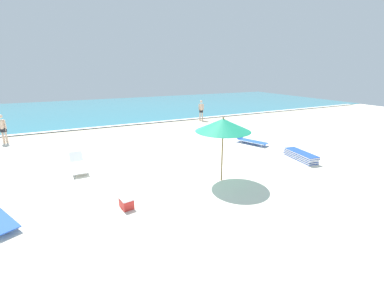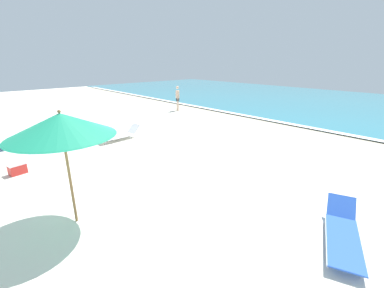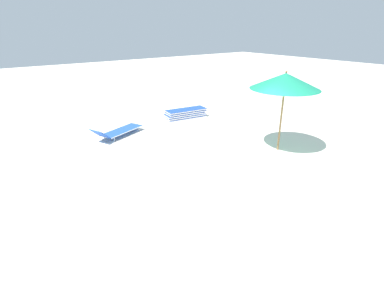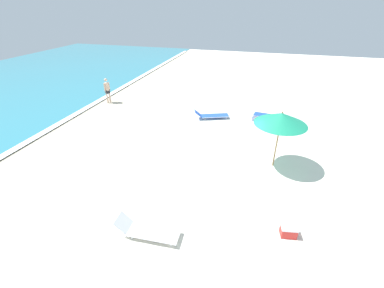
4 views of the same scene
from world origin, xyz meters
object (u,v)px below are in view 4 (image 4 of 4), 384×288
sun_lounger_near_water_left (147,230)px  beach_umbrella (281,119)px  sun_lounger_beside_umbrella (211,115)px  cooler_box (289,231)px  beachgoer_wading_adult (107,89)px  lounger_stack (268,119)px

sun_lounger_near_water_left → beach_umbrella: bearing=-39.4°
sun_lounger_beside_umbrella → cooler_box: (-8.34, -4.25, -0.03)m
beachgoer_wading_adult → beach_umbrella: bearing=-90.7°
beach_umbrella → beachgoer_wading_adult: size_ratio=1.47×
beach_umbrella → lounger_stack: (4.84, 0.34, -2.07)m
sun_lounger_beside_umbrella → beachgoer_wading_adult: (0.76, 7.71, 0.79)m
sun_lounger_near_water_left → cooler_box: 4.44m
sun_lounger_near_water_left → beachgoer_wading_adult: (10.32, 7.69, 0.78)m
sun_lounger_near_water_left → cooler_box: bearing=-77.3°
lounger_stack → cooler_box: 8.82m
beach_umbrella → lounger_stack: size_ratio=1.32×
beachgoer_wading_adult → cooler_box: beachgoer_wading_adult is taller
sun_lounger_near_water_left → beachgoer_wading_adult: bearing=33.5°
sun_lounger_beside_umbrella → beachgoer_wading_adult: beachgoer_wading_adult is taller
lounger_stack → cooler_box: size_ratio=3.56×
cooler_box → beachgoer_wading_adult: bearing=-47.2°
beach_umbrella → sun_lounger_beside_umbrella: bearing=40.5°
sun_lounger_beside_umbrella → lounger_stack: bearing=-104.7°
lounger_stack → beachgoer_wading_adult: size_ratio=1.11×
beach_umbrella → cooler_box: bearing=-173.0°
sun_lounger_beside_umbrella → cooler_box: 9.36m
beach_umbrella → sun_lounger_near_water_left: beach_umbrella is taller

